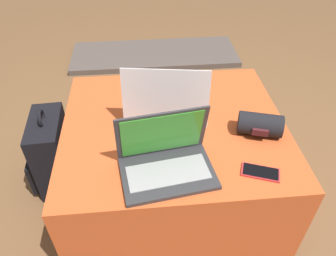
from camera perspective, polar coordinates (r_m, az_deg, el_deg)
The scene contains 8 objects.
ground_plane at distance 1.75m, azimuth 0.88°, elevation -11.45°, with size 14.00×14.00×0.00m, color brown.
ottoman at distance 1.56m, azimuth 0.97°, elevation -6.02°, with size 0.95×0.84×0.48m.
laptop_near at distance 1.18m, azimuth -0.41°, elevation -5.47°, with size 0.36×0.27×0.23m.
laptop_far at distance 1.42m, azimuth -0.26°, elevation 4.17°, with size 0.38×0.30×0.26m.
cell_phone at distance 1.24m, azimuth 15.81°, elevation -7.42°, with size 0.15×0.11×0.01m.
backpack at distance 1.77m, azimuth -19.74°, elevation -4.25°, with size 0.20×0.31×0.47m.
wrist_brace at distance 1.38m, azimuth 15.73°, elevation 0.62°, with size 0.19×0.14×0.09m.
fireplace_hearth at distance 2.89m, azimuth -2.35°, elevation 12.67°, with size 1.40×0.50×0.04m.
Camera 1 is at (-0.13, -1.07, 1.38)m, focal length 35.00 mm.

